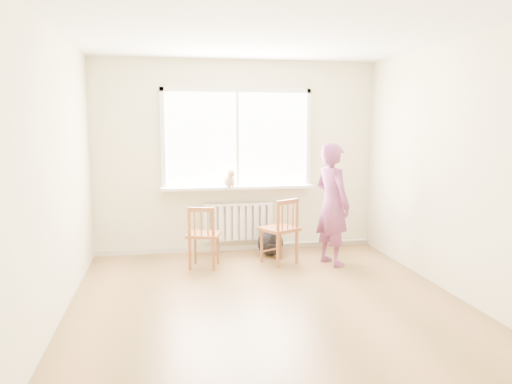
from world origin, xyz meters
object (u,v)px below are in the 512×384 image
cat (229,179)px  backpack (270,243)px  person (332,204)px  chair_left (203,237)px  chair_right (282,231)px

cat → backpack: cat is taller
person → backpack: person is taller
backpack → chair_left: bearing=-155.7°
chair_left → chair_right: size_ratio=0.92×
chair_left → person: bearing=-167.6°
chair_right → backpack: size_ratio=2.41×
chair_left → person: (1.66, -0.12, 0.39)m
chair_right → cat: 1.07m
person → cat: (-1.24, 0.75, 0.27)m
chair_left → cat: bearing=-106.9°
chair_right → backpack: 0.50m
chair_left → chair_right: bearing=-163.0°
person → chair_right: bearing=58.1°
chair_right → cat: cat is taller
cat → person: bearing=-37.9°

